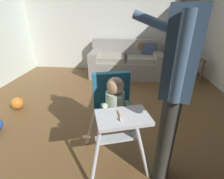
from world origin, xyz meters
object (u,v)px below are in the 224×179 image
at_px(side_table, 193,64).
at_px(adult_standing, 174,85).
at_px(sippy_cup, 196,56).
at_px(high_chair, 114,106).
at_px(couch, 126,62).
at_px(toy_ball, 17,103).

bearing_deg(side_table, adult_standing, -114.22).
relative_size(adult_standing, sippy_cup, 16.81).
bearing_deg(sippy_cup, high_chair, -124.21).
xyz_separation_m(couch, high_chair, (-0.10, -2.73, 0.33)).
height_order(high_chair, toy_ball, high_chair).
distance_m(couch, toy_ball, 2.56).
height_order(high_chair, sippy_cup, high_chair).
height_order(couch, sippy_cup, couch).
relative_size(couch, side_table, 3.35).
bearing_deg(couch, adult_standing, 7.08).
xyz_separation_m(adult_standing, sippy_cup, (1.23, 2.63, -0.38)).
height_order(toy_ball, sippy_cup, sippy_cup).
height_order(side_table, sippy_cup, sippy_cup).
bearing_deg(high_chair, couch, 161.54).
bearing_deg(toy_ball, side_table, 25.55).
bearing_deg(sippy_cup, side_table, -180.00).
bearing_deg(couch, high_chair, -2.19).
relative_size(high_chair, side_table, 1.85).
distance_m(couch, sippy_cup, 1.62).
distance_m(high_chair, adult_standing, 0.56).
height_order(couch, toy_ball, couch).
xyz_separation_m(high_chair, toy_ball, (-1.67, 0.90, -0.57)).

